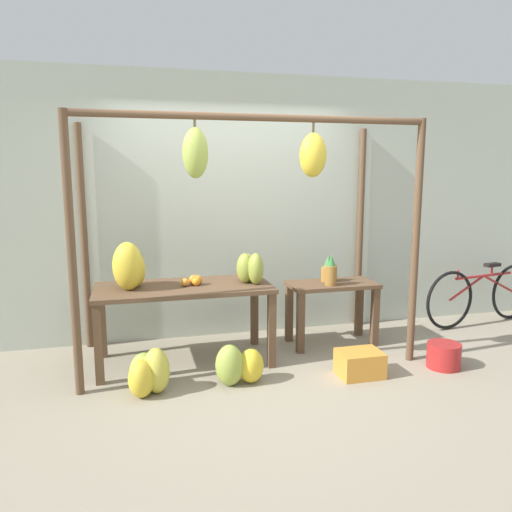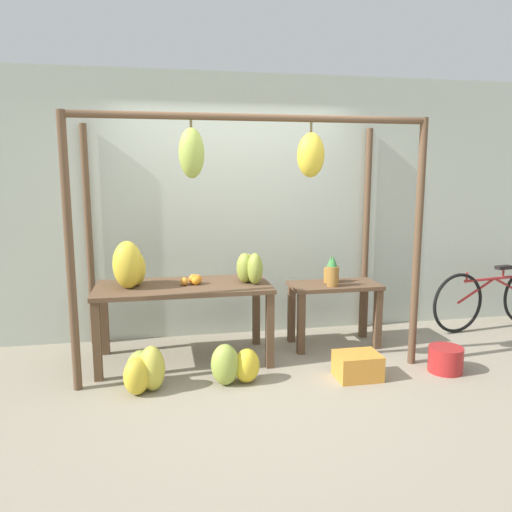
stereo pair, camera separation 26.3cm
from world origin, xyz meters
TOP-DOWN VIEW (x-y plane):
  - ground_plane at (0.00, 0.00)m, footprint 20.00×20.00m
  - shop_wall_back at (0.00, 1.39)m, footprint 8.00×0.08m
  - stall_awning at (0.01, 0.44)m, footprint 3.07×1.29m
  - display_table_main at (-0.59, 0.63)m, footprint 1.62×0.75m
  - display_table_side at (0.95, 0.77)m, footprint 0.91×0.46m
  - banana_pile_on_table at (-1.08, 0.65)m, footprint 0.37×0.49m
  - orange_pile at (-0.50, 0.64)m, footprint 0.21×0.15m
  - pineapple_cluster at (0.91, 0.76)m, footprint 0.17×0.30m
  - banana_pile_ground_left at (-0.96, 0.04)m, footprint 0.41×0.47m
  - banana_pile_ground_right at (-0.20, 0.02)m, footprint 0.48×0.31m
  - fruit_crate_white at (0.87, -0.08)m, footprint 0.38×0.30m
  - blue_bucket at (1.70, -0.09)m, footprint 0.30×0.30m
  - parked_bicycle at (2.94, 0.97)m, footprint 1.67×0.32m
  - papaya_pile at (0.02, 0.60)m, footprint 0.26×0.33m

SIDE VIEW (x-z plane):
  - ground_plane at x=0.00m, z-range 0.00..0.00m
  - fruit_crate_white at x=0.87m, z-range 0.00..0.22m
  - blue_bucket at x=1.70m, z-range 0.00..0.23m
  - banana_pile_ground_right at x=-0.20m, z-range -0.01..0.34m
  - banana_pile_ground_left at x=-0.96m, z-range -0.02..0.36m
  - parked_bicycle at x=2.94m, z-range 0.00..0.72m
  - display_table_side at x=0.95m, z-range 0.17..0.82m
  - display_table_main at x=-0.59m, z-range 0.27..1.01m
  - pineapple_cluster at x=0.91m, z-range 0.62..0.93m
  - orange_pile at x=-0.50m, z-range 0.74..0.83m
  - papaya_pile at x=0.02m, z-range 0.73..1.03m
  - banana_pile_on_table at x=-1.08m, z-range 0.72..1.15m
  - shop_wall_back at x=0.00m, z-range 0.00..2.80m
  - stall_awning at x=0.01m, z-range 0.44..2.69m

